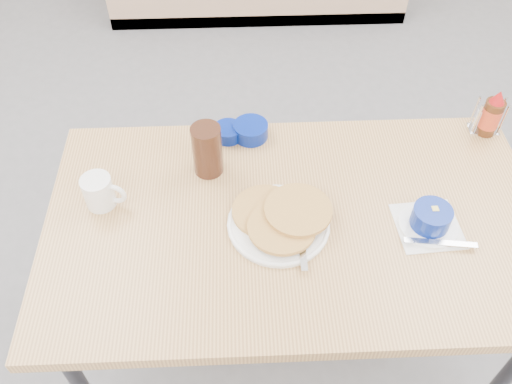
{
  "coord_description": "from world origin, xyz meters",
  "views": [
    {
      "loc": [
        -0.15,
        -0.68,
        1.95
      ],
      "look_at": [
        -0.11,
        0.3,
        0.82
      ],
      "focal_mm": 38.0,
      "sensor_mm": 36.0,
      "label": 1
    }
  ],
  "objects_px": {
    "coffee_mug": "(100,191)",
    "creamer_bowl": "(228,132)",
    "condiment_caddy": "(487,120)",
    "amber_tumbler": "(207,150)",
    "pancake_plate": "(280,220)",
    "syrup_bottle": "(491,115)",
    "butter_bowl": "(251,131)",
    "dining_table": "(295,232)",
    "grits_setting": "(430,220)"
  },
  "relations": [
    {
      "from": "coffee_mug",
      "to": "creamer_bowl",
      "type": "bearing_deg",
      "value": 36.01
    },
    {
      "from": "condiment_caddy",
      "to": "amber_tumbler",
      "type": "bearing_deg",
      "value": -165.52
    },
    {
      "from": "creamer_bowl",
      "to": "condiment_caddy",
      "type": "relative_size",
      "value": 0.79
    },
    {
      "from": "pancake_plate",
      "to": "amber_tumbler",
      "type": "height_order",
      "value": "amber_tumbler"
    },
    {
      "from": "pancake_plate",
      "to": "syrup_bottle",
      "type": "distance_m",
      "value": 0.77
    },
    {
      "from": "butter_bowl",
      "to": "syrup_bottle",
      "type": "distance_m",
      "value": 0.76
    },
    {
      "from": "dining_table",
      "to": "syrup_bottle",
      "type": "height_order",
      "value": "syrup_bottle"
    },
    {
      "from": "coffee_mug",
      "to": "syrup_bottle",
      "type": "height_order",
      "value": "syrup_bottle"
    },
    {
      "from": "dining_table",
      "to": "condiment_caddy",
      "type": "bearing_deg",
      "value": 27.98
    },
    {
      "from": "pancake_plate",
      "to": "coffee_mug",
      "type": "bearing_deg",
      "value": 168.84
    },
    {
      "from": "butter_bowl",
      "to": "amber_tumbler",
      "type": "distance_m",
      "value": 0.2
    },
    {
      "from": "coffee_mug",
      "to": "condiment_caddy",
      "type": "xyz_separation_m",
      "value": [
        1.18,
        0.26,
        -0.01
      ]
    },
    {
      "from": "syrup_bottle",
      "to": "butter_bowl",
      "type": "bearing_deg",
      "value": 179.19
    },
    {
      "from": "condiment_caddy",
      "to": "butter_bowl",
      "type": "bearing_deg",
      "value": -174.6
    },
    {
      "from": "grits_setting",
      "to": "butter_bowl",
      "type": "xyz_separation_m",
      "value": [
        -0.47,
        0.39,
        -0.01
      ]
    },
    {
      "from": "dining_table",
      "to": "syrup_bottle",
      "type": "relative_size",
      "value": 8.55
    },
    {
      "from": "grits_setting",
      "to": "creamer_bowl",
      "type": "height_order",
      "value": "grits_setting"
    },
    {
      "from": "grits_setting",
      "to": "amber_tumbler",
      "type": "relative_size",
      "value": 1.24
    },
    {
      "from": "condiment_caddy",
      "to": "syrup_bottle",
      "type": "height_order",
      "value": "syrup_bottle"
    },
    {
      "from": "dining_table",
      "to": "butter_bowl",
      "type": "bearing_deg",
      "value": 108.47
    },
    {
      "from": "coffee_mug",
      "to": "creamer_bowl",
      "type": "xyz_separation_m",
      "value": [
        0.36,
        0.26,
        -0.03
      ]
    },
    {
      "from": "amber_tumbler",
      "to": "syrup_bottle",
      "type": "relative_size",
      "value": 1.0
    },
    {
      "from": "creamer_bowl",
      "to": "amber_tumbler",
      "type": "distance_m",
      "value": 0.17
    },
    {
      "from": "dining_table",
      "to": "syrup_bottle",
      "type": "distance_m",
      "value": 0.73
    },
    {
      "from": "pancake_plate",
      "to": "creamer_bowl",
      "type": "distance_m",
      "value": 0.39
    },
    {
      "from": "dining_table",
      "to": "grits_setting",
      "type": "distance_m",
      "value": 0.38
    },
    {
      "from": "dining_table",
      "to": "syrup_bottle",
      "type": "xyz_separation_m",
      "value": [
        0.64,
        0.33,
        0.13
      ]
    },
    {
      "from": "grits_setting",
      "to": "butter_bowl",
      "type": "height_order",
      "value": "grits_setting"
    },
    {
      "from": "pancake_plate",
      "to": "amber_tumbler",
      "type": "distance_m",
      "value": 0.3
    },
    {
      "from": "amber_tumbler",
      "to": "creamer_bowl",
      "type": "bearing_deg",
      "value": 67.14
    },
    {
      "from": "amber_tumbler",
      "to": "condiment_caddy",
      "type": "xyz_separation_m",
      "value": [
        0.88,
        0.14,
        -0.04
      ]
    },
    {
      "from": "pancake_plate",
      "to": "butter_bowl",
      "type": "height_order",
      "value": "same"
    },
    {
      "from": "coffee_mug",
      "to": "syrup_bottle",
      "type": "relative_size",
      "value": 0.76
    },
    {
      "from": "pancake_plate",
      "to": "condiment_caddy",
      "type": "relative_size",
      "value": 2.62
    },
    {
      "from": "pancake_plate",
      "to": "grits_setting",
      "type": "height_order",
      "value": "grits_setting"
    },
    {
      "from": "coffee_mug",
      "to": "amber_tumbler",
      "type": "height_order",
      "value": "amber_tumbler"
    },
    {
      "from": "condiment_caddy",
      "to": "syrup_bottle",
      "type": "relative_size",
      "value": 0.7
    },
    {
      "from": "amber_tumbler",
      "to": "butter_bowl",
      "type": "bearing_deg",
      "value": 47.12
    },
    {
      "from": "syrup_bottle",
      "to": "coffee_mug",
      "type": "bearing_deg",
      "value": -168.06
    },
    {
      "from": "pancake_plate",
      "to": "amber_tumbler",
      "type": "relative_size",
      "value": 1.84
    },
    {
      "from": "creamer_bowl",
      "to": "butter_bowl",
      "type": "relative_size",
      "value": 0.83
    },
    {
      "from": "grits_setting",
      "to": "pancake_plate",
      "type": "bearing_deg",
      "value": 176.36
    },
    {
      "from": "dining_table",
      "to": "amber_tumbler",
      "type": "distance_m",
      "value": 0.35
    },
    {
      "from": "butter_bowl",
      "to": "amber_tumbler",
      "type": "height_order",
      "value": "amber_tumbler"
    },
    {
      "from": "coffee_mug",
      "to": "grits_setting",
      "type": "distance_m",
      "value": 0.91
    },
    {
      "from": "condiment_caddy",
      "to": "creamer_bowl",
      "type": "bearing_deg",
      "value": -174.6
    },
    {
      "from": "creamer_bowl",
      "to": "butter_bowl",
      "type": "distance_m",
      "value": 0.07
    },
    {
      "from": "amber_tumbler",
      "to": "condiment_caddy",
      "type": "relative_size",
      "value": 1.43
    },
    {
      "from": "coffee_mug",
      "to": "amber_tumbler",
      "type": "xyz_separation_m",
      "value": [
        0.3,
        0.12,
        0.03
      ]
    },
    {
      "from": "amber_tumbler",
      "to": "grits_setting",
      "type": "bearing_deg",
      "value": -21.94
    }
  ]
}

